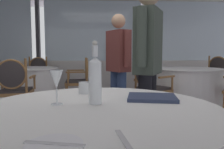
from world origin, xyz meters
TOP-DOWN VIEW (x-y plane):
  - ground_plane at (0.00, 0.00)m, footprint 11.86×11.86m
  - window_wall_far at (0.00, 3.42)m, footprint 9.04×0.14m
  - side_plate at (0.06, -1.72)m, footprint 0.17×0.17m
  - butter_knife at (0.06, -1.72)m, footprint 0.19×0.06m
  - dinner_fork at (0.27, -1.69)m, footprint 0.05×0.19m
  - water_bottle at (0.17, -1.16)m, footprint 0.07×0.07m
  - wine_glass at (-0.04, -1.17)m, footprint 0.07×0.07m
  - water_tumbler at (0.08, -0.84)m, footprint 0.08×0.08m
  - menu_book at (0.51, -1.05)m, footprint 0.32×0.28m
  - background_table_0 at (1.85, 1.73)m, footprint 1.30×1.30m
  - dining_chair_0_0 at (1.21, 2.61)m, footprint 0.66×0.64m
  - dining_chair_0_1 at (0.98, 1.10)m, footprint 0.64×0.66m
  - dining_chair_0_3 at (2.72, 2.37)m, footprint 0.64×0.66m
  - background_table_1 at (-1.23, 2.03)m, footprint 1.19×1.19m
  - dining_chair_1_0 at (-1.34, 3.04)m, footprint 0.57×0.51m
  - dining_chair_1_2 at (-1.11, 1.01)m, footprint 0.57×0.51m
  - dining_chair_1_3 at (-0.21, 2.14)m, footprint 0.51×0.57m
  - diner_person_0 at (0.66, -0.21)m, footprint 0.34×0.48m
  - diner_person_1 at (0.45, 0.79)m, footprint 0.35×0.47m

SIDE VIEW (x-z plane):
  - ground_plane at x=0.00m, z-range 0.00..0.00m
  - background_table_0 at x=1.85m, z-range 0.00..0.75m
  - background_table_1 at x=-1.23m, z-range 0.00..0.75m
  - dining_chair_0_1 at x=0.98m, z-range 0.08..0.99m
  - dining_chair_1_3 at x=-0.21m, z-range 0.08..1.03m
  - dining_chair_1_0 at x=-1.34m, z-range 0.08..1.03m
  - dining_chair_1_2 at x=-1.11m, z-range 0.07..1.04m
  - dining_chair_0_3 at x=2.72m, z-range 0.08..1.06m
  - dining_chair_0_0 at x=1.21m, z-range 0.08..1.07m
  - dinner_fork at x=0.27m, z-range 0.75..0.76m
  - side_plate at x=0.06m, z-range 0.75..0.76m
  - menu_book at x=0.51m, z-range 0.75..0.77m
  - butter_knife at x=0.06m, z-range 0.76..0.77m
  - water_tumbler at x=0.08m, z-range 0.75..0.83m
  - wine_glass at x=-0.04m, z-range 0.79..0.98m
  - water_bottle at x=0.17m, z-range 0.72..1.06m
  - diner_person_1 at x=0.45m, z-range 0.10..1.69m
  - diner_person_0 at x=0.66m, z-range 0.12..1.82m
  - window_wall_far at x=0.00m, z-range -0.26..2.38m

